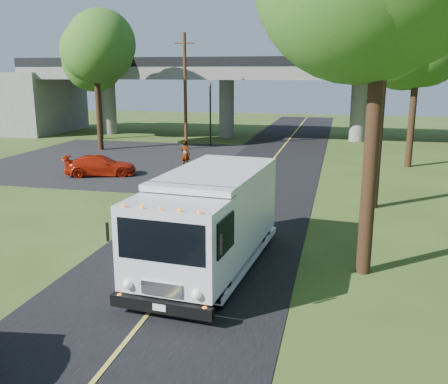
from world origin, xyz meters
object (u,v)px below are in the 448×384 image
(tree_right_far, at_px, (423,35))
(pedestrian, at_px, (185,154))
(tree_left_far, at_px, (98,56))
(utility_pole, at_px, (185,91))
(traffic_signal, at_px, (210,108))
(tree_left_lot, at_px, (96,47))
(step_van, at_px, (209,219))
(red_sedan, at_px, (101,166))

(tree_right_far, distance_m, pedestrian, 16.51)
(tree_right_far, relative_size, tree_left_far, 1.11)
(utility_pole, relative_size, tree_left_far, 0.91)
(tree_right_far, height_order, pedestrian, tree_right_far)
(utility_pole, relative_size, tree_right_far, 0.82)
(traffic_signal, bearing_deg, tree_left_lot, -151.89)
(pedestrian, bearing_deg, step_van, 123.88)
(tree_left_far, xyz_separation_m, step_van, (17.57, -27.74, -5.77))
(utility_pole, height_order, tree_right_far, tree_right_far)
(traffic_signal, xyz_separation_m, tree_right_far, (15.21, -6.16, 5.10))
(tree_left_lot, bearing_deg, tree_right_far, -4.97)
(traffic_signal, height_order, utility_pole, utility_pole)
(step_van, height_order, pedestrian, step_van)
(pedestrian, bearing_deg, tree_right_far, -151.97)
(utility_pole, height_order, red_sedan, utility_pole)
(utility_pole, bearing_deg, traffic_signal, 53.13)
(utility_pole, height_order, pedestrian, utility_pole)
(tree_right_far, distance_m, tree_left_far, 27.22)
(tree_right_far, bearing_deg, traffic_signal, 157.93)
(tree_left_far, bearing_deg, step_van, -57.65)
(red_sedan, bearing_deg, utility_pole, -28.69)
(red_sedan, bearing_deg, tree_right_far, -88.50)
(red_sedan, bearing_deg, traffic_signal, -33.55)
(traffic_signal, height_order, red_sedan, traffic_signal)
(tree_left_far, xyz_separation_m, red_sedan, (7.46, -15.09, -6.84))
(tree_left_lot, distance_m, step_van, 26.90)
(traffic_signal, xyz_separation_m, utility_pole, (-1.50, -2.00, 1.40))
(traffic_signal, height_order, tree_left_far, tree_left_far)
(traffic_signal, relative_size, tree_right_far, 0.47)
(tree_right_far, distance_m, red_sedan, 21.29)
(tree_left_far, xyz_separation_m, pedestrian, (11.69, -11.62, -6.54))
(utility_pole, distance_m, tree_left_far, 10.45)
(tree_right_far, xyz_separation_m, step_van, (-8.43, -19.74, -6.62))
(tree_left_lot, distance_m, pedestrian, 12.49)
(traffic_signal, distance_m, step_van, 26.81)
(tree_left_far, distance_m, red_sedan, 18.17)
(pedestrian, bearing_deg, tree_left_lot, -19.06)
(utility_pole, xyz_separation_m, tree_left_lot, (-6.29, -2.16, 3.31))
(tree_left_lot, xyz_separation_m, red_sedan, (4.46, -9.09, -7.29))
(utility_pole, height_order, tree_left_far, tree_left_far)
(utility_pole, relative_size, tree_left_lot, 0.86)
(red_sedan, relative_size, pedestrian, 2.33)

